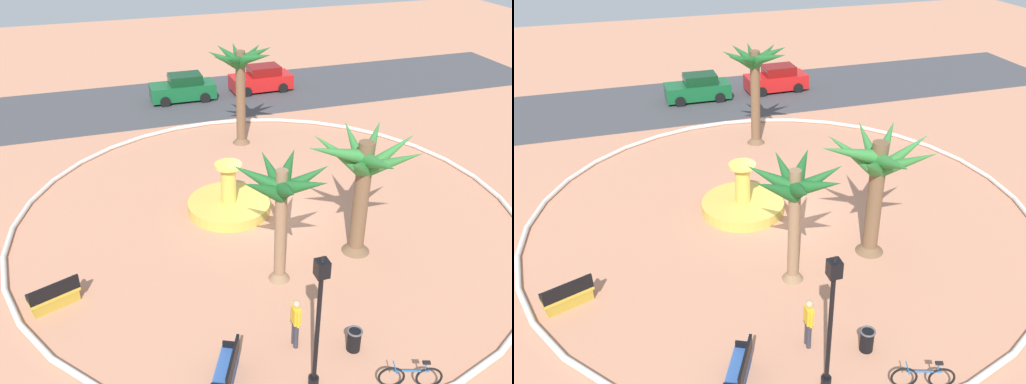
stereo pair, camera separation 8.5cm
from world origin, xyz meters
The scene contains 15 objects.
ground_plane centered at (0.00, 0.00, 0.00)m, with size 80.00×80.00×0.00m, color tan.
plaza_curb centered at (0.00, 0.00, 0.10)m, with size 20.40×20.40×0.20m, color silver.
street_asphalt centered at (0.00, 14.60, 0.01)m, with size 48.00×8.00×0.03m, color #424247.
fountain centered at (-1.41, 0.79, 0.31)m, with size 3.43×3.43×2.16m.
palm_tree_near_fountain centered at (-0.96, -4.06, 3.38)m, with size 3.24×3.32×4.45m.
palm_tree_by_curb centered at (0.99, 7.20, 3.89)m, with size 3.45×3.42×5.12m.
palm_tree_mid_plaza centered at (2.25, -3.41, 3.35)m, with size 4.11×4.13×4.66m.
bench_east centered at (-3.86, -7.82, 0.35)m, with size 1.16×1.66×1.00m.
bench_west centered at (-8.28, -3.19, 0.35)m, with size 1.67×1.04×1.00m.
lamppost centered at (-1.67, -8.66, 2.53)m, with size 0.32×0.32×4.32m.
trash_bin centered at (-0.05, -7.81, 0.39)m, with size 0.46×0.46×0.73m.
bicycle_red_frame centered at (0.76, -9.50, 0.38)m, with size 1.65×0.66×0.94m.
person_cyclist_helmet centered at (-1.61, -7.13, 0.94)m, with size 0.22×0.53×1.67m.
parked_car_leftmost centered at (-0.60, 14.55, 0.78)m, with size 4.01×1.95×1.67m.
parked_car_second centered at (4.65, 14.79, 0.78)m, with size 4.03×1.98×1.67m.
Camera 1 is at (-6.25, -17.81, 11.73)m, focal length 37.84 mm.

